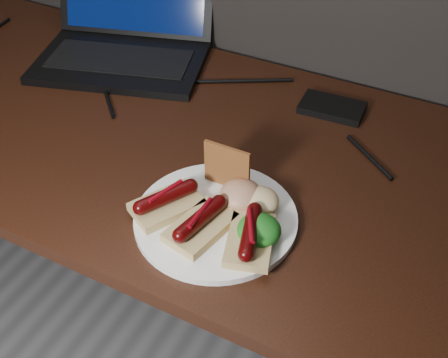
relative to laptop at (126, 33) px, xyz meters
The scene contains 12 objects.
desk 0.31m from the laptop, 56.82° to the right, with size 1.40×0.70×0.75m.
laptop is the anchor object (origin of this frame).
hard_drive 0.52m from the laptop, ahead, with size 0.13×0.08×0.02m, color black.
desk_cables 0.16m from the laptop, 35.45° to the right, with size 1.08×0.31×0.01m.
plate 0.61m from the laptop, 41.63° to the right, with size 0.27×0.27×0.01m, color white.
bread_sausage_left 0.57m from the laptop, 48.74° to the right, with size 0.12×0.13×0.04m.
bread_sausage_center 0.63m from the laptop, 44.74° to the right, with size 0.09×0.13×0.04m.
bread_sausage_right 0.69m from the laptop, 39.22° to the right, with size 0.10×0.13×0.04m.
crispbread 0.55m from the laptop, 36.92° to the right, with size 0.09×0.01×0.09m, color #A4602D.
salad_greens 0.68m from the laptop, 37.74° to the right, with size 0.07×0.07×0.04m, color #175511.
salsa_mound 0.60m from the laptop, 36.76° to the right, with size 0.07×0.07×0.04m, color maroon.
coleslaw_mound 0.62m from the laptop, 34.67° to the right, with size 0.06×0.06×0.04m, color beige.
Camera 1 is at (0.62, 0.63, 1.42)m, focal length 45.00 mm.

